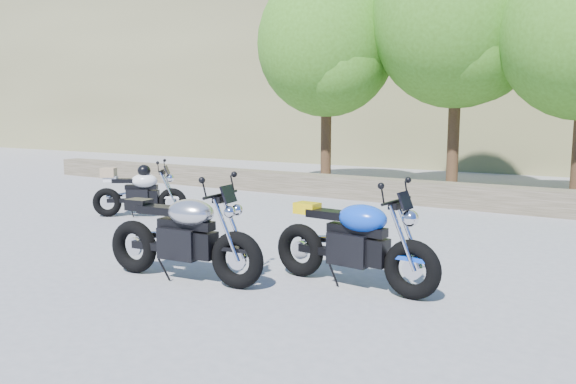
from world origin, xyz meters
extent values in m
plane|color=gray|center=(0.00, 0.00, 0.00)|extent=(90.00, 90.00, 0.00)
cube|color=brown|center=(0.00, 5.50, 0.25)|extent=(22.00, 0.55, 0.50)
cylinder|color=#382314|center=(-2.50, 7.20, 1.51)|extent=(0.28, 0.28, 3.02)
sphere|color=#396D18|center=(-2.50, 7.20, 3.78)|extent=(3.67, 3.67, 3.67)
sphere|color=#396D18|center=(-2.00, 6.90, 3.13)|extent=(2.38, 2.38, 2.38)
cylinder|color=#382314|center=(0.80, 7.60, 1.68)|extent=(0.28, 0.28, 3.36)
sphere|color=#396D18|center=(0.80, 7.60, 4.20)|extent=(4.08, 4.08, 4.08)
sphere|color=#396D18|center=(1.30, 7.30, 3.48)|extent=(2.64, 2.64, 2.64)
torus|color=black|center=(1.01, -1.33, 0.32)|extent=(0.66, 0.23, 0.65)
torus|color=black|center=(-0.44, -1.50, 0.32)|extent=(0.66, 0.23, 0.65)
cylinder|color=silver|center=(1.01, -1.33, 0.32)|extent=(0.23, 0.07, 0.22)
cylinder|color=silver|center=(-0.44, -1.50, 0.32)|extent=(0.23, 0.07, 0.22)
cube|color=black|center=(0.27, -1.42, 0.44)|extent=(0.52, 0.36, 0.36)
cube|color=black|center=(0.34, -1.41, 0.67)|extent=(0.72, 0.24, 0.10)
ellipsoid|color=silver|center=(0.41, -1.40, 0.81)|extent=(0.62, 0.46, 0.31)
cube|color=black|center=(-0.04, -1.45, 0.81)|extent=(0.53, 0.28, 0.09)
cube|color=black|center=(-0.34, -1.49, 0.85)|extent=(0.30, 0.23, 0.13)
cylinder|color=black|center=(0.81, -1.36, 1.04)|extent=(0.11, 0.67, 0.03)
sphere|color=silver|center=(0.97, -1.34, 0.87)|extent=(0.18, 0.18, 0.18)
torus|color=black|center=(-2.71, 1.53, 0.27)|extent=(0.54, 0.40, 0.55)
torus|color=black|center=(-3.77, 0.89, 0.27)|extent=(0.54, 0.40, 0.55)
cylinder|color=silver|center=(-2.71, 1.53, 0.27)|extent=(0.18, 0.13, 0.19)
cylinder|color=silver|center=(-3.77, 0.89, 0.27)|extent=(0.18, 0.13, 0.19)
cube|color=black|center=(-3.25, 1.20, 0.38)|extent=(0.49, 0.44, 0.31)
cube|color=black|center=(-3.20, 1.23, 0.57)|extent=(0.58, 0.43, 0.09)
ellipsoid|color=silver|center=(-3.15, 1.26, 0.69)|extent=(0.59, 0.54, 0.26)
cube|color=black|center=(-3.47, 1.07, 0.69)|extent=(0.47, 0.39, 0.08)
cube|color=silver|center=(-3.69, 0.93, 0.72)|extent=(0.29, 0.27, 0.11)
cylinder|color=black|center=(-2.86, 1.44, 0.88)|extent=(0.32, 0.50, 0.03)
sphere|color=silver|center=(-2.74, 1.52, 0.74)|extent=(0.15, 0.15, 0.15)
ellipsoid|color=black|center=(-3.15, 1.26, 0.88)|extent=(0.34, 0.34, 0.23)
cube|color=#977B57|center=(-3.72, 0.91, 0.84)|extent=(0.34, 0.33, 0.17)
torus|color=black|center=(2.77, -0.65, 0.32)|extent=(0.64, 0.21, 0.63)
torus|color=black|center=(1.35, -0.55, 0.32)|extent=(0.64, 0.21, 0.63)
cylinder|color=silver|center=(2.77, -0.65, 0.32)|extent=(0.22, 0.06, 0.22)
cylinder|color=silver|center=(1.35, -0.55, 0.32)|extent=(0.22, 0.06, 0.22)
cube|color=black|center=(2.04, -0.60, 0.44)|extent=(0.50, 0.33, 0.36)
cube|color=black|center=(2.11, -0.60, 0.65)|extent=(0.70, 0.21, 0.10)
ellipsoid|color=blue|center=(2.18, -0.61, 0.79)|extent=(0.60, 0.43, 0.30)
cube|color=black|center=(1.74, -0.58, 0.79)|extent=(0.51, 0.25, 0.09)
cube|color=yellow|center=(1.44, -0.55, 0.83)|extent=(0.29, 0.22, 0.13)
cylinder|color=black|center=(2.57, -0.64, 1.02)|extent=(0.08, 0.65, 0.03)
sphere|color=silver|center=(2.73, -0.65, 0.85)|extent=(0.18, 0.18, 0.18)
camera|label=1|loc=(4.70, -6.13, 1.91)|focal=35.00mm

